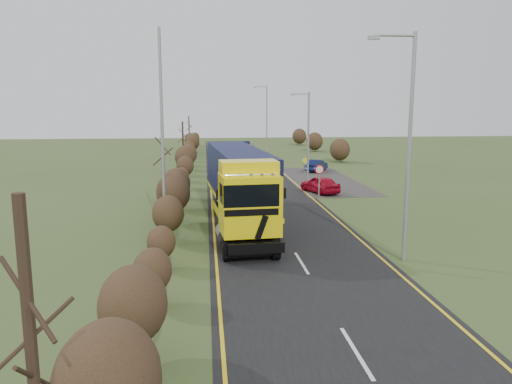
{
  "coord_description": "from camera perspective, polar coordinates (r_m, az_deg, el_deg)",
  "views": [
    {
      "loc": [
        -4.09,
        -24.59,
        6.84
      ],
      "look_at": [
        -1.32,
        2.71,
        2.02
      ],
      "focal_mm": 35.0,
      "sensor_mm": 36.0,
      "label": 1
    }
  ],
  "objects": [
    {
      "name": "car_blue_sedan",
      "position": [
        52.13,
        6.91,
        3.02
      ],
      "size": [
        3.09,
        3.83,
        1.22
      ],
      "primitive_type": "imported",
      "rotation": [
        0.0,
        0.0,
        2.57
      ],
      "color": "#0A123B",
      "rests_on": "ground"
    },
    {
      "name": "streetlight_mid",
      "position": [
        42.67,
        5.88,
        6.5
      ],
      "size": [
        1.69,
        0.18,
        7.87
      ],
      "color": "#929597",
      "rests_on": "ground"
    },
    {
      "name": "ground",
      "position": [
        25.85,
        3.53,
        -5.41
      ],
      "size": [
        160.0,
        160.0,
        0.0
      ],
      "primitive_type": "plane",
      "color": "#3A4F22",
      "rests_on": "ground"
    },
    {
      "name": "lane_markings",
      "position": [
        35.19,
        0.98,
        -1.2
      ],
      "size": [
        7.52,
        116.0,
        0.01
      ],
      "color": "yellow",
      "rests_on": "road"
    },
    {
      "name": "road",
      "position": [
        35.49,
        0.92,
        -1.14
      ],
      "size": [
        8.0,
        120.0,
        0.02
      ],
      "primitive_type": "cube",
      "color": "black",
      "rests_on": "ground"
    },
    {
      "name": "speed_sign",
      "position": [
        36.89,
        7.25,
        1.97
      ],
      "size": [
        0.69,
        0.1,
        2.5
      ],
      "color": "#929597",
      "rests_on": "ground"
    },
    {
      "name": "streetlight_far",
      "position": [
        72.69,
        1.13,
        8.72
      ],
      "size": [
        2.02,
        0.19,
        9.53
      ],
      "color": "#929597",
      "rests_on": "ground"
    },
    {
      "name": "hedgerow",
      "position": [
        32.95,
        -9.04,
        0.72
      ],
      "size": [
        2.24,
        102.04,
        6.05
      ],
      "color": "#302115",
      "rests_on": "ground"
    },
    {
      "name": "lorry",
      "position": [
        28.73,
        -1.88,
        1.2
      ],
      "size": [
        3.63,
        15.76,
        4.34
      ],
      "rotation": [
        0.0,
        0.0,
        0.08
      ],
      "color": "black",
      "rests_on": "ground"
    },
    {
      "name": "layby",
      "position": [
        46.33,
        7.48,
        1.4
      ],
      "size": [
        6.0,
        18.0,
        0.02
      ],
      "primitive_type": "cube",
      "color": "#312E2B",
      "rests_on": "ground"
    },
    {
      "name": "left_pole",
      "position": [
        25.61,
        -10.65,
        6.3
      ],
      "size": [
        0.16,
        0.16,
        10.56
      ],
      "primitive_type": "cylinder",
      "color": "#929597",
      "rests_on": "ground"
    },
    {
      "name": "warning_board",
      "position": [
        49.75,
        5.64,
        3.2
      ],
      "size": [
        0.66,
        0.11,
        1.72
      ],
      "color": "#929597",
      "rests_on": "ground"
    },
    {
      "name": "car_red_hatchback",
      "position": [
        39.39,
        7.32,
        0.87
      ],
      "size": [
        2.8,
        4.26,
        1.35
      ],
      "primitive_type": "imported",
      "rotation": [
        0.0,
        0.0,
        3.48
      ],
      "color": "#A7081E",
      "rests_on": "ground"
    },
    {
      "name": "streetlight_near",
      "position": [
        22.33,
        16.84,
        5.91
      ],
      "size": [
        2.08,
        0.2,
        9.81
      ],
      "color": "#929597",
      "rests_on": "ground"
    }
  ]
}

